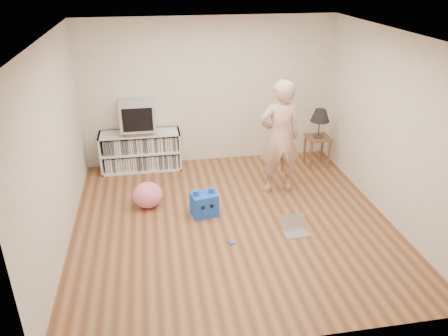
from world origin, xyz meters
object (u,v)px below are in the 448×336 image
crt_tv (138,115)px  person (280,138)px  media_unit (141,151)px  side_table (317,144)px  plush_pink (148,195)px  plush_blue (204,204)px  dvd_deck (139,131)px  table_lamp (320,116)px  laptop (295,228)px

crt_tv → person: person is taller
media_unit → side_table: bearing=-7.0°
plush_pink → side_table: bearing=18.1°
person → plush_blue: (-1.27, -0.56, -0.74)m
crt_tv → side_table: bearing=-6.6°
plush_pink → dvd_deck: bearing=93.7°
plush_pink → person: bearing=4.7°
person → plush_blue: size_ratio=4.35×
media_unit → crt_tv: size_ratio=2.33×
side_table → person: person is taller
table_lamp → plush_blue: table_lamp is taller
person → plush_blue: 1.58m
media_unit → side_table: 3.18m
table_lamp → laptop: size_ratio=1.45×
dvd_deck → plush_pink: 1.48m
table_lamp → person: bearing=-139.8°
plush_pink → media_unit: bearing=93.7°
side_table → plush_blue: (-2.26, -1.39, -0.24)m
side_table → laptop: bearing=-117.7°
plush_blue → plush_pink: (-0.81, 0.39, 0.01)m
side_table → laptop: 2.35m
dvd_deck → plush_blue: bearing=-62.9°
crt_tv → plush_pink: size_ratio=1.32×
table_lamp → person: 1.29m
media_unit → plush_pink: (0.09, -1.39, -0.16)m
table_lamp → laptop: 2.49m
plush_pink → crt_tv: bearing=93.8°
dvd_deck → side_table: (3.16, -0.37, -0.32)m
dvd_deck → laptop: size_ratio=1.27×
plush_pink → table_lamp: bearing=18.1°
media_unit → crt_tv: crt_tv is taller
media_unit → plush_pink: 1.40m
side_table → crt_tv: bearing=173.4°
side_table → table_lamp: table_lamp is taller
crt_tv → plush_blue: crt_tv is taller
side_table → plush_blue: bearing=-148.3°
dvd_deck → crt_tv: 0.29m
media_unit → table_lamp: bearing=-7.0°
side_table → media_unit: bearing=173.0°
plush_pink → plush_blue: bearing=-25.6°
laptop → plush_blue: 1.36m
crt_tv → person: 2.49m
crt_tv → plush_blue: 2.15m
laptop → plush_blue: bearing=145.7°
laptop → dvd_deck: bearing=125.8°
crt_tv → plush_blue: (0.90, -1.76, -0.84)m
crt_tv → person: bearing=-28.8°
dvd_deck → person: size_ratio=0.24×
crt_tv → plush_pink: 1.60m
dvd_deck → table_lamp: table_lamp is taller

